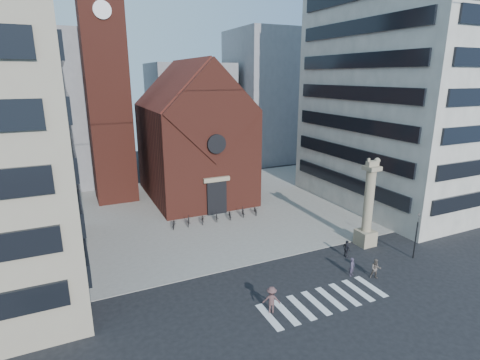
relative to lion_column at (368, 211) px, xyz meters
name	(u,v)px	position (x,y,z in m)	size (l,w,h in m)	color
ground	(295,283)	(-10.01, -3.00, -3.46)	(120.00, 120.00, 0.00)	black
piazza	(211,208)	(-10.01, 16.00, -3.43)	(46.00, 30.00, 0.05)	gray
zebra_crossing	(323,301)	(-9.46, -6.00, -3.45)	(10.20, 3.20, 0.01)	white
church	(193,138)	(-10.01, 22.04, 4.53)	(12.00, 16.65, 18.00)	maroon
campanile	(106,77)	(-20.01, 25.00, 12.28)	(5.50, 5.50, 31.20)	maroon
building_right	(412,75)	(13.99, 9.00, 12.54)	(18.00, 22.00, 32.00)	beige
bg_block_left	(27,111)	(-30.01, 37.00, 7.54)	(16.00, 14.00, 22.00)	gray
bg_block_mid	(191,114)	(-4.01, 42.00, 5.54)	(14.00, 12.00, 18.00)	gray
bg_block_right	(274,96)	(11.99, 39.00, 8.54)	(16.00, 14.00, 24.00)	gray
lion_column	(368,211)	(0.00, 0.00, 0.00)	(1.63, 1.60, 8.68)	gray
traffic_light	(416,235)	(1.99, -4.00, -1.17)	(0.13, 0.16, 4.30)	black
pedestrian_0	(352,267)	(-5.14, -4.03, -2.67)	(0.58, 0.38, 1.58)	#3C3347
pedestrian_1	(376,269)	(-3.71, -5.18, -2.61)	(0.82, 0.64, 1.69)	#5F534C
pedestrian_2	(347,249)	(-3.38, -1.27, -2.65)	(0.95, 0.39, 1.62)	#23232A
pedestrian_3	(271,300)	(-13.60, -5.56, -2.48)	(1.26, 0.72, 1.95)	brown
scooter_0	(174,224)	(-15.78, 11.88, -2.94)	(0.62, 1.78, 0.93)	black
scooter_1	(189,221)	(-14.13, 11.88, -2.89)	(0.49, 1.72, 1.04)	black
scooter_2	(203,219)	(-12.48, 11.88, -2.94)	(0.62, 1.78, 0.93)	black
scooter_3	(217,216)	(-10.83, 11.88, -2.89)	(0.49, 1.72, 1.04)	black
scooter_4	(230,214)	(-9.18, 11.88, -2.94)	(0.62, 1.78, 0.93)	black
scooter_5	(243,212)	(-7.52, 11.88, -2.89)	(0.49, 1.72, 1.04)	black
scooter_6	(256,210)	(-5.87, 11.88, -2.94)	(0.62, 1.78, 0.93)	black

